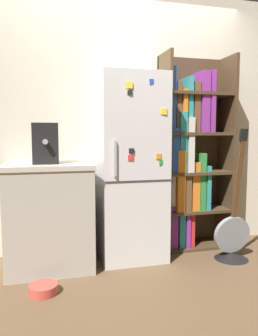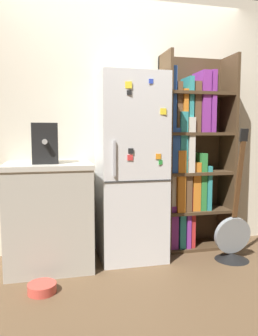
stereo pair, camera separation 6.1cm
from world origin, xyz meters
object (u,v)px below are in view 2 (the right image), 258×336
Objects in this scene: espresso_machine at (45,143)px; pet_bowl at (42,288)px; guitar at (233,242)px; bookshelf at (189,158)px; refrigerator at (130,168)px.

espresso_machine is 1.61× the size of pet_bowl.
bookshelf is at bearing 120.37° from guitar.
bookshelf is (0.64, 0.12, 0.08)m from refrigerator.
bookshelf is 1.84m from pet_bowl.
pet_bowl is (-0.04, -0.51, -1.05)m from espresso_machine.
espresso_machine is (-1.41, -0.18, 0.16)m from bookshelf.
guitar is at bearing -59.63° from bookshelf.
bookshelf is 0.92m from guitar.
refrigerator is 1.28m from pet_bowl.
bookshelf is 1.61× the size of guitar.
guitar is 1.74m from pet_bowl.
refrigerator reaches higher than guitar.
refrigerator is at bearing 4.32° from espresso_machine.
espresso_machine reaches higher than pet_bowl.
bookshelf reaches higher than refrigerator.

